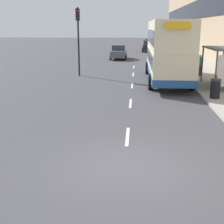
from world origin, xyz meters
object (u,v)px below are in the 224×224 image
car_2 (148,46)px  car_3 (159,51)px  traffic_light_far_kerb (78,31)px  car_1 (119,52)px  double_decker_bus_near (167,50)px  car_0 (149,43)px  pedestrian_1 (200,65)px  litter_bin (215,88)px  bus_shelter (224,60)px

car_2 → car_3: (1.04, -9.70, -0.07)m
car_3 → traffic_light_far_kerb: bearing=-114.9°
car_1 → car_3: (5.07, 1.96, -0.03)m
car_1 → car_3: size_ratio=1.03×
double_decker_bus_near → traffic_light_far_kerb: traffic_light_far_kerb is taller
car_0 → traffic_light_far_kerb: 38.45m
car_0 → pedestrian_1: (2.65, -37.75, 0.15)m
double_decker_bus_near → car_3: 18.23m
car_0 → car_2: car_2 is taller
double_decker_bus_near → pedestrian_1: bearing=36.4°
litter_bin → traffic_light_far_kerb: bearing=137.5°
car_3 → pedestrian_1: pedestrian_1 is taller
bus_shelter → pedestrian_1: 5.04m
car_3 → traffic_light_far_kerb: (-7.47, -16.09, 2.75)m
car_2 → traffic_light_far_kerb: 26.72m
car_1 → litter_bin: size_ratio=4.37×
traffic_light_far_kerb → litter_bin: bearing=-42.5°
bus_shelter → double_decker_bus_near: bearing=138.7°
bus_shelter → double_decker_bus_near: 4.41m
car_3 → pedestrian_1: size_ratio=2.71×
double_decker_bus_near → car_1: size_ratio=2.36×
car_0 → car_3: car_3 is taller
double_decker_bus_near → litter_bin: size_ratio=10.32×
car_3 → litter_bin: size_ratio=4.25×
pedestrian_1 → bus_shelter: bearing=-84.0°
double_decker_bus_near → bus_shelter: bearing=-41.3°
double_decker_bus_near → car_0: double_decker_bus_near is taller
double_decker_bus_near → pedestrian_1: 3.69m
car_0 → traffic_light_far_kerb: size_ratio=0.84×
car_3 → car_2: bearing=96.1°
pedestrian_1 → litter_bin: (-0.70, -8.18, -0.31)m
double_decker_bus_near → car_2: size_ratio=2.74×
double_decker_bus_near → car_0: 39.82m
car_0 → car_1: size_ratio=0.98×
double_decker_bus_near → car_3: bearing=88.1°
car_3 → car_0: bearing=91.2°
double_decker_bus_near → traffic_light_far_kerb: 7.30m
car_0 → car_1: car_1 is taller
double_decker_bus_near → litter_bin: 6.68m
bus_shelter → car_1: bus_shelter is taller
litter_bin → car_1: bearing=106.3°
bus_shelter → car_2: 31.00m
car_1 → pedestrian_1: pedestrian_1 is taller
bus_shelter → pedestrian_1: bus_shelter is taller
double_decker_bus_near → car_3: double_decker_bus_near is taller
car_1 → pedestrian_1: size_ratio=2.79×
pedestrian_1 → traffic_light_far_kerb: bearing=179.8°
litter_bin → traffic_light_far_kerb: (-8.95, 8.21, 2.91)m
bus_shelter → car_1: size_ratio=0.91×
car_2 → pedestrian_1: (3.22, -25.83, 0.08)m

